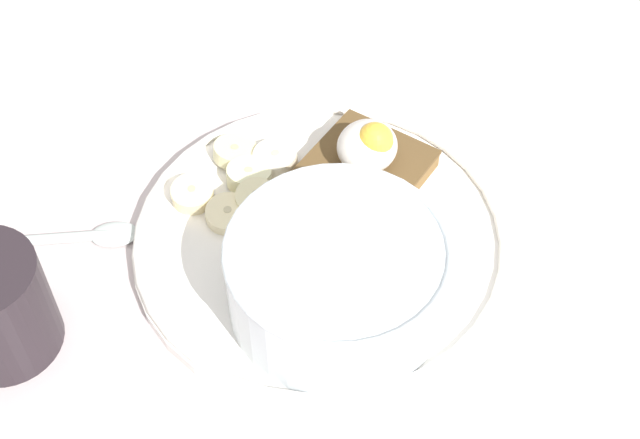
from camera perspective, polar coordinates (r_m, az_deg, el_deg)
ground_plane at (r=66.89cm, az=-0.00°, el=-2.19°), size 120.00×120.00×2.00cm
plate at (r=65.47cm, az=-0.00°, el=-1.23°), size 27.46×27.46×1.60cm
oatmeal_bowl at (r=59.20cm, az=1.14°, el=-3.61°), size 15.03×15.03×6.33cm
toast_slice at (r=68.68cm, az=2.96°, el=3.30°), size 9.54×9.54×1.64cm
poached_egg at (r=66.77cm, az=3.15°, el=4.78°), size 4.83×4.52×4.01cm
banana_slice_front at (r=66.78cm, az=-4.10°, el=1.30°), size 4.53×4.49×1.85cm
banana_slice_left at (r=70.46cm, az=-5.46°, el=4.33°), size 4.76×4.71×1.56cm
banana_slice_back at (r=67.75cm, az=-8.16°, el=1.62°), size 4.52×4.49×1.57cm
banana_slice_right at (r=68.44cm, az=-4.56°, el=2.80°), size 3.60×3.47×1.74cm
banana_slice_inner at (r=69.60cm, az=-2.86°, el=3.89°), size 4.91×4.93×1.58cm
banana_slice_outer at (r=66.31cm, az=-5.91°, el=0.36°), size 4.75×4.74×1.33cm
spoon at (r=68.55cm, az=-15.50°, el=-1.10°), size 8.13×11.95×0.80cm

